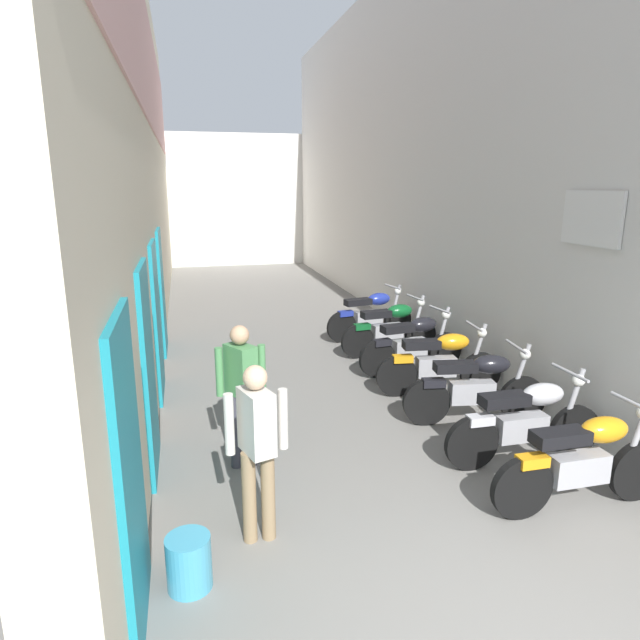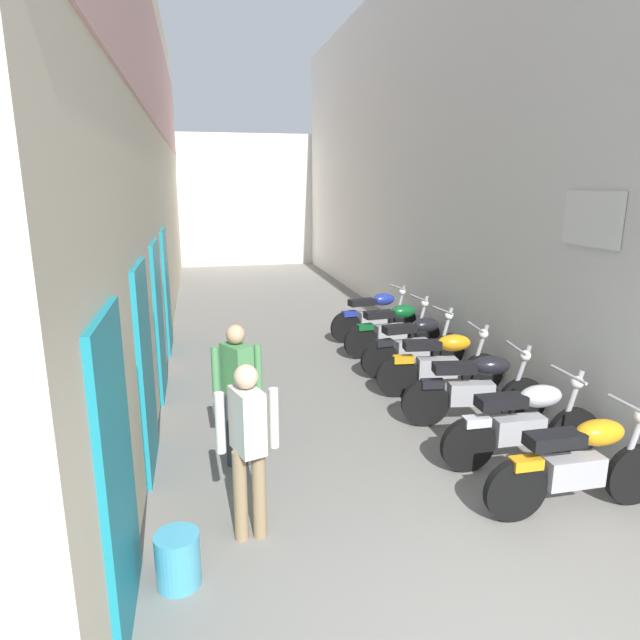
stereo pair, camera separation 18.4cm
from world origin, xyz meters
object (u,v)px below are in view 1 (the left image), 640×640
pedestrian_mid_alley (241,386)px  pedestrian_by_doorway (257,441)px  motorcycle_fifth (413,342)px  motorcycle_nearest (585,460)px  motorcycle_sixth (391,327)px  motorcycle_third (477,386)px  motorcycle_seventh (371,314)px  motorcycle_second (526,420)px  motorcycle_fourth (440,361)px  water_jug_near_door (189,562)px

pedestrian_mid_alley → pedestrian_by_doorway: bearing=-90.4°
motorcycle_fifth → pedestrian_by_doorway: (-2.98, -3.69, 0.42)m
pedestrian_by_doorway → motorcycle_nearest: bearing=-5.0°
motorcycle_fifth → motorcycle_sixth: same height
motorcycle_nearest → motorcycle_fifth: 3.95m
motorcycle_third → pedestrian_mid_alley: 3.03m
motorcycle_seventh → motorcycle_second: bearing=-90.0°
motorcycle_nearest → motorcycle_second: same height
motorcycle_second → motorcycle_fourth: bearing=90.0°
motorcycle_third → motorcycle_seventh: bearing=90.0°
motorcycle_third → pedestrian_mid_alley: size_ratio=1.17×
motorcycle_fourth → motorcycle_third: bearing=-90.0°
motorcycle_nearest → motorcycle_third: (-0.00, 1.95, 0.00)m
motorcycle_fifth → motorcycle_sixth: size_ratio=1.00×
motorcycle_seventh → pedestrian_mid_alley: 5.36m
motorcycle_seventh → motorcycle_third: bearing=-90.0°
motorcycle_seventh → pedestrian_mid_alley: pedestrian_mid_alley is taller
motorcycle_seventh → water_jug_near_door: (-3.58, -6.19, -0.29)m
motorcycle_second → motorcycle_fifth: bearing=90.0°
motorcycle_fourth → motorcycle_sixth: size_ratio=1.00×
motorcycle_nearest → pedestrian_by_doorway: pedestrian_by_doorway is taller
motorcycle_third → pedestrian_by_doorway: (-2.98, -1.69, 0.42)m
motorcycle_nearest → motorcycle_sixth: (-0.00, 4.95, 0.00)m
motorcycle_sixth → motorcycle_seventh: bearing=90.0°
motorcycle_fourth → motorcycle_seventh: same height
motorcycle_third → motorcycle_fifth: 2.00m
pedestrian_by_doorway → water_jug_near_door: bearing=-142.9°
motorcycle_third → water_jug_near_door: bearing=-149.1°
motorcycle_sixth → water_jug_near_door: (-3.58, -5.13, -0.29)m
pedestrian_by_doorway → motorcycle_sixth: bearing=57.5°
motorcycle_seventh → motorcycle_fifth: bearing=-90.0°
motorcycle_second → motorcycle_fourth: same height
motorcycle_nearest → motorcycle_fourth: size_ratio=1.00×
motorcycle_nearest → motorcycle_second: (-0.00, 0.90, 0.00)m
motorcycle_second → pedestrian_mid_alley: 3.08m
motorcycle_fourth → pedestrian_by_doorway: (-2.98, -2.71, 0.42)m
motorcycle_fifth → motorcycle_nearest: bearing=-90.0°
water_jug_near_door → pedestrian_by_doorway: bearing=37.1°
water_jug_near_door → motorcycle_nearest: bearing=2.9°
motorcycle_seventh → motorcycle_nearest: bearing=-90.0°
motorcycle_sixth → motorcycle_seventh: size_ratio=1.01×
pedestrian_by_doorway → water_jug_near_door: pedestrian_by_doorway is taller
motorcycle_nearest → motorcycle_fifth: same height
pedestrian_by_doorway → pedestrian_mid_alley: size_ratio=1.00×
motorcycle_nearest → pedestrian_by_doorway: (-2.98, 0.26, 0.42)m
motorcycle_nearest → water_jug_near_door: (-3.58, -0.18, -0.29)m
pedestrian_by_doorway → pedestrian_mid_alley: same height
motorcycle_nearest → motorcycle_second: 0.90m
motorcycle_fifth → pedestrian_mid_alley: bearing=-141.2°
motorcycle_fourth → pedestrian_mid_alley: bearing=-154.6°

